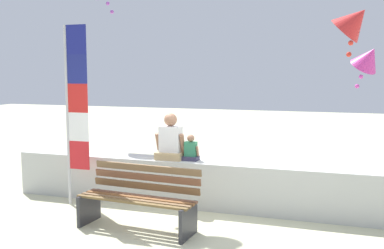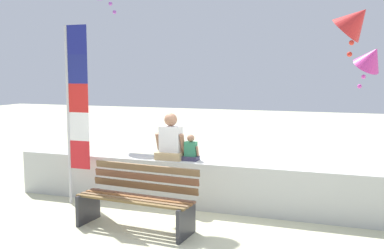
{
  "view_description": "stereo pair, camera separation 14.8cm",
  "coord_description": "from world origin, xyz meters",
  "px_view_note": "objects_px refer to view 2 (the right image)",
  "views": [
    {
      "loc": [
        2.1,
        -6.11,
        2.23
      ],
      "look_at": [
        -0.2,
        0.86,
        1.37
      ],
      "focal_mm": 41.89,
      "sensor_mm": 36.0,
      "label": 1
    },
    {
      "loc": [
        2.24,
        -6.07,
        2.23
      ],
      "look_at": [
        -0.2,
        0.86,
        1.37
      ],
      "focal_mm": 41.89,
      "sensor_mm": 36.0,
      "label": 2
    }
  ],
  "objects_px": {
    "park_bench": "(138,199)",
    "person_child": "(191,150)",
    "person_adult": "(171,141)",
    "kite_red": "(356,20)",
    "kite_magenta": "(371,58)",
    "flag_banner": "(75,104)"
  },
  "relations": [
    {
      "from": "person_child",
      "to": "flag_banner",
      "type": "relative_size",
      "value": 0.14
    },
    {
      "from": "person_child",
      "to": "kite_magenta",
      "type": "height_order",
      "value": "kite_magenta"
    },
    {
      "from": "park_bench",
      "to": "person_child",
      "type": "xyz_separation_m",
      "value": [
        0.36,
        1.28,
        0.52
      ]
    },
    {
      "from": "person_child",
      "to": "kite_red",
      "type": "xyz_separation_m",
      "value": [
        2.5,
        0.73,
        2.1
      ]
    },
    {
      "from": "kite_magenta",
      "to": "person_adult",
      "type": "bearing_deg",
      "value": -143.46
    },
    {
      "from": "kite_magenta",
      "to": "kite_red",
      "type": "relative_size",
      "value": 0.97
    },
    {
      "from": "park_bench",
      "to": "kite_red",
      "type": "distance_m",
      "value": 4.36
    },
    {
      "from": "person_adult",
      "to": "kite_red",
      "type": "height_order",
      "value": "kite_red"
    },
    {
      "from": "flag_banner",
      "to": "kite_magenta",
      "type": "bearing_deg",
      "value": 31.96
    },
    {
      "from": "kite_red",
      "to": "park_bench",
      "type": "bearing_deg",
      "value": -144.9
    },
    {
      "from": "park_bench",
      "to": "kite_red",
      "type": "bearing_deg",
      "value": 35.1
    },
    {
      "from": "kite_magenta",
      "to": "person_child",
      "type": "bearing_deg",
      "value": -140.16
    },
    {
      "from": "person_adult",
      "to": "kite_magenta",
      "type": "distance_m",
      "value": 4.21
    },
    {
      "from": "park_bench",
      "to": "kite_magenta",
      "type": "relative_size",
      "value": 1.96
    },
    {
      "from": "park_bench",
      "to": "person_adult",
      "type": "xyz_separation_m",
      "value": [
        -0.0,
        1.28,
        0.65
      ]
    },
    {
      "from": "flag_banner",
      "to": "kite_magenta",
      "type": "relative_size",
      "value": 3.32
    },
    {
      "from": "flag_banner",
      "to": "kite_red",
      "type": "xyz_separation_m",
      "value": [
        4.35,
        1.29,
        1.34
      ]
    },
    {
      "from": "person_adult",
      "to": "flag_banner",
      "type": "bearing_deg",
      "value": -159.47
    },
    {
      "from": "person_adult",
      "to": "person_child",
      "type": "xyz_separation_m",
      "value": [
        0.36,
        0.0,
        -0.13
      ]
    },
    {
      "from": "person_adult",
      "to": "person_child",
      "type": "bearing_deg",
      "value": 0.07
    },
    {
      "from": "park_bench",
      "to": "person_child",
      "type": "relative_size",
      "value": 4.09
    },
    {
      "from": "person_adult",
      "to": "person_child",
      "type": "height_order",
      "value": "person_adult"
    }
  ]
}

